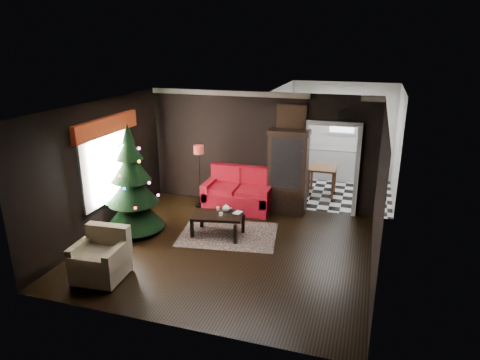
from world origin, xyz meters
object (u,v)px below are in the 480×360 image
(kitchen_table, at_px, (322,181))
(wall_clock, at_px, (346,114))
(coffee_table, at_px, (218,225))
(teapot, at_px, (226,208))
(curio_cabinet, at_px, (288,174))
(christmas_tree, at_px, (132,185))
(floor_lamp, at_px, (200,176))
(loveseat, at_px, (238,190))
(armchair, at_px, (100,255))

(kitchen_table, bearing_deg, wall_clock, -66.25)
(coffee_table, distance_m, teapot, 0.38)
(curio_cabinet, relative_size, christmas_tree, 0.79)
(curio_cabinet, relative_size, floor_lamp, 1.25)
(christmas_tree, relative_size, wall_clock, 7.54)
(wall_clock, xyz_separation_m, kitchen_table, (-0.55, 1.25, -2.00))
(teapot, bearing_deg, wall_clock, 38.51)
(loveseat, xyz_separation_m, kitchen_table, (1.80, 1.65, -0.12))
(coffee_table, height_order, teapot, teapot)
(wall_clock, bearing_deg, teapot, -141.49)
(curio_cabinet, bearing_deg, christmas_tree, -144.83)
(teapot, bearing_deg, curio_cabinet, 57.57)
(christmas_tree, bearing_deg, wall_clock, 28.49)
(loveseat, xyz_separation_m, curio_cabinet, (1.15, 0.22, 0.45))
(christmas_tree, distance_m, teapot, 2.04)
(loveseat, distance_m, kitchen_table, 2.45)
(loveseat, relative_size, christmas_tree, 0.70)
(armchair, relative_size, teapot, 4.93)
(wall_clock, bearing_deg, christmas_tree, -151.51)
(curio_cabinet, relative_size, armchair, 2.23)
(christmas_tree, height_order, teapot, christmas_tree)
(floor_lamp, height_order, wall_clock, wall_clock)
(curio_cabinet, height_order, floor_lamp, curio_cabinet)
(armchair, relative_size, wall_clock, 2.66)
(wall_clock, bearing_deg, curio_cabinet, -171.47)
(coffee_table, distance_m, kitchen_table, 3.64)
(curio_cabinet, relative_size, wall_clock, 5.94)
(christmas_tree, bearing_deg, loveseat, 46.12)
(loveseat, xyz_separation_m, coffee_table, (0.03, -1.53, -0.26))
(loveseat, bearing_deg, armchair, -109.15)
(armchair, relative_size, coffee_table, 0.82)
(curio_cabinet, relative_size, coffee_table, 1.84)
(loveseat, bearing_deg, teapot, -83.48)
(floor_lamp, height_order, kitchen_table, floor_lamp)
(christmas_tree, xyz_separation_m, coffee_table, (1.79, 0.30, -0.81))
(loveseat, relative_size, floor_lamp, 1.12)
(curio_cabinet, height_order, teapot, curio_cabinet)
(floor_lamp, distance_m, christmas_tree, 1.81)
(loveseat, relative_size, wall_clock, 5.31)
(curio_cabinet, bearing_deg, kitchen_table, 65.56)
(armchair, height_order, coffee_table, armchair)
(kitchen_table, bearing_deg, floor_lamp, -144.81)
(floor_lamp, distance_m, armchair, 3.53)
(coffee_table, bearing_deg, loveseat, 91.14)
(teapot, relative_size, wall_clock, 0.54)
(floor_lamp, distance_m, coffee_table, 1.68)
(coffee_table, height_order, wall_clock, wall_clock)
(coffee_table, bearing_deg, curio_cabinet, 57.39)
(armchair, bearing_deg, floor_lamp, 79.38)
(kitchen_table, bearing_deg, loveseat, -137.49)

